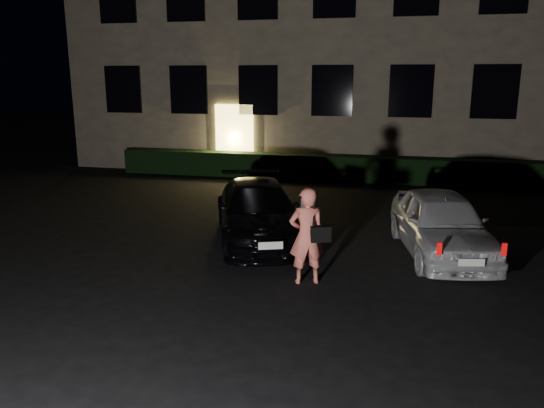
# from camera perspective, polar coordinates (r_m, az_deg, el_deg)

# --- Properties ---
(ground) EXTENTS (80.00, 80.00, 0.00)m
(ground) POSITION_cam_1_polar(r_m,az_deg,el_deg) (8.54, -2.81, -10.62)
(ground) COLOR black
(ground) RESTS_ON ground
(building) EXTENTS (20.00, 8.11, 12.00)m
(building) POSITION_cam_1_polar(r_m,az_deg,el_deg) (22.71, 7.96, 19.83)
(building) COLOR brown
(building) RESTS_ON ground
(hedge) EXTENTS (15.00, 0.70, 0.85)m
(hedge) POSITION_cam_1_polar(r_m,az_deg,el_deg) (18.37, 6.10, 3.92)
(hedge) COLOR black
(hedge) RESTS_ON ground
(sedan) EXTENTS (3.08, 4.56, 1.23)m
(sedan) POSITION_cam_1_polar(r_m,az_deg,el_deg) (11.62, -1.49, -0.78)
(sedan) COLOR black
(sedan) RESTS_ON ground
(hatch) EXTENTS (2.22, 3.99, 1.28)m
(hatch) POSITION_cam_1_polar(r_m,az_deg,el_deg) (11.10, 17.74, -1.98)
(hatch) COLOR silver
(hatch) RESTS_ON ground
(man) EXTENTS (0.79, 0.60, 1.69)m
(man) POSITION_cam_1_polar(r_m,az_deg,el_deg) (9.08, 3.82, -3.42)
(man) COLOR #DF6857
(man) RESTS_ON ground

